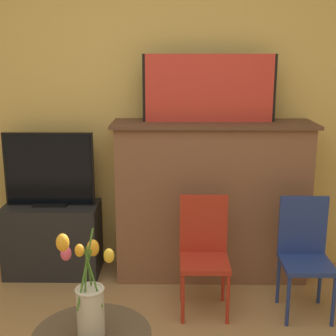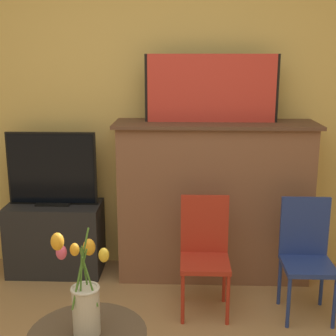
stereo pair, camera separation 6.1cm
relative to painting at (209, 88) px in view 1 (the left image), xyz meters
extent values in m
cube|color=#E0BC66|center=(-0.44, 0.22, -0.07)|extent=(8.00, 0.06, 2.70)
cube|color=brown|center=(0.03, -0.01, -0.83)|extent=(1.39, 0.39, 1.18)
cube|color=brown|center=(0.03, -0.02, -0.25)|extent=(1.45, 0.43, 0.02)
cube|color=black|center=(0.00, 0.01, 0.00)|extent=(0.95, 0.02, 0.48)
cube|color=red|center=(0.00, -0.01, 0.00)|extent=(0.91, 0.02, 0.48)
cube|color=#232326|center=(-1.17, -0.01, -1.14)|extent=(0.71, 0.36, 0.55)
cube|color=black|center=(-1.17, -0.01, -0.86)|extent=(0.25, 0.12, 0.01)
cube|color=black|center=(-1.17, 0.00, -0.59)|extent=(0.67, 0.02, 0.55)
cube|color=black|center=(-1.17, -0.01, -0.59)|extent=(0.64, 0.02, 0.52)
cylinder|color=#B22D1E|center=(-0.19, -0.71, -1.25)|extent=(0.02, 0.02, 0.33)
cylinder|color=#B22D1E|center=(0.09, -0.71, -1.25)|extent=(0.02, 0.02, 0.33)
cylinder|color=#B22D1E|center=(-0.19, -0.43, -1.25)|extent=(0.02, 0.02, 0.33)
cylinder|color=#B22D1E|center=(0.09, -0.43, -1.25)|extent=(0.02, 0.02, 0.33)
cube|color=#B22D1E|center=(-0.05, -0.57, -1.07)|extent=(0.31, 0.31, 0.03)
cube|color=#B22D1E|center=(-0.05, -0.43, -0.85)|extent=(0.31, 0.02, 0.39)
cylinder|color=navy|center=(0.46, -0.73, -1.25)|extent=(0.02, 0.02, 0.33)
cylinder|color=navy|center=(0.74, -0.73, -1.25)|extent=(0.02, 0.02, 0.33)
cylinder|color=navy|center=(0.46, -0.45, -1.25)|extent=(0.02, 0.02, 0.33)
cylinder|color=navy|center=(0.74, -0.45, -1.25)|extent=(0.02, 0.02, 0.33)
cube|color=navy|center=(0.60, -0.59, -1.07)|extent=(0.31, 0.31, 0.03)
cube|color=navy|center=(0.60, -0.45, -0.85)|extent=(0.31, 0.02, 0.39)
cylinder|color=#4C3D2D|center=(-0.60, -1.58, -0.94)|extent=(0.51, 0.51, 0.02)
cylinder|color=beige|center=(-0.60, -1.58, -0.82)|extent=(0.12, 0.12, 0.21)
torus|color=beige|center=(-0.60, -1.58, -0.72)|extent=(0.12, 0.12, 0.01)
cylinder|color=#477A2D|center=(-0.60, -1.56, -0.68)|extent=(0.01, 0.09, 0.22)
ellipsoid|color=orange|center=(-0.59, -1.48, -0.58)|extent=(0.05, 0.05, 0.07)
cylinder|color=#477A2D|center=(-0.61, -1.59, -0.62)|extent=(0.07, 0.09, 0.33)
ellipsoid|color=orange|center=(-0.67, -1.68, -0.47)|extent=(0.05, 0.05, 0.07)
cylinder|color=#477A2D|center=(-0.61, -1.59, -0.66)|extent=(0.02, 0.03, 0.27)
ellipsoid|color=orange|center=(-0.62, -1.62, -0.53)|extent=(0.04, 0.04, 0.05)
cylinder|color=#477A2D|center=(-0.58, -1.59, -0.66)|extent=(0.08, 0.04, 0.25)
ellipsoid|color=gold|center=(-0.51, -1.62, -0.55)|extent=(0.04, 0.04, 0.06)
cylinder|color=#477A2D|center=(-0.62, -1.58, -0.67)|extent=(0.07, 0.03, 0.25)
ellipsoid|color=#E0517A|center=(-0.68, -1.60, -0.55)|extent=(0.04, 0.04, 0.06)
camera|label=1|loc=(-0.25, -3.35, 0.24)|focal=50.00mm
camera|label=2|loc=(-0.19, -3.34, 0.24)|focal=50.00mm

